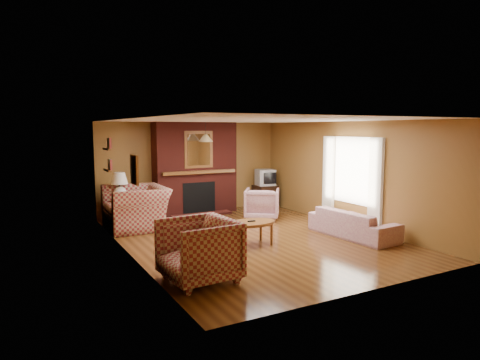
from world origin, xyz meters
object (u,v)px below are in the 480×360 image
table_lamp (120,184)px  floral_armchair (262,204)px  fireplace (195,169)px  crt_tv (265,177)px  side_table (121,213)px  plaid_armchair (199,250)px  plaid_loveseat (136,207)px  floral_sofa (353,223)px  tv_stand (265,196)px  coffee_table (252,224)px

table_lamp → floral_armchair: bearing=-15.8°
floral_armchair → table_lamp: size_ratio=1.34×
fireplace → crt_tv: (2.05, -0.19, -0.32)m
side_table → crt_tv: size_ratio=1.08×
plaid_armchair → plaid_loveseat: bearing=174.9°
plaid_loveseat → plaid_armchair: plaid_loveseat is taller
plaid_armchair → crt_tv: size_ratio=1.81×
floral_sofa → tv_stand: (0.15, 3.69, 0.04)m
fireplace → table_lamp: (-2.10, -0.53, -0.22)m
side_table → floral_sofa: bearing=-39.8°
table_lamp → coffee_table: bearing=-57.8°
plaid_armchair → crt_tv: (4.00, 4.58, 0.40)m
floral_armchair → tv_stand: floral_armchair is taller
fireplace → plaid_armchair: 5.21m
plaid_loveseat → floral_sofa: 4.75m
tv_stand → crt_tv: 0.54m
fireplace → tv_stand: size_ratio=3.75×
floral_armchair → crt_tv: 1.62m
side_table → table_lamp: bearing=0.0°
plaid_loveseat → crt_tv: (3.90, 0.77, 0.39)m
fireplace → tv_stand: bearing=-5.1°
plaid_armchair → crt_tv: crt_tv is taller
crt_tv → side_table: bearing=-175.3°
table_lamp → side_table: bearing=0.0°
coffee_table → side_table: bearing=122.2°
fireplace → plaid_loveseat: size_ratio=1.65×
tv_stand → crt_tv: bearing=-90.9°
coffee_table → crt_tv: crt_tv is taller
floral_armchair → table_lamp: 3.44m
plaid_loveseat → crt_tv: size_ratio=2.56×
plaid_loveseat → plaid_armchair: size_ratio=1.41×
table_lamp → floral_sofa: bearing=-39.8°
plaid_loveseat → coffee_table: (1.57, -2.47, -0.07)m
side_table → plaid_armchair: bearing=-88.0°
coffee_table → table_lamp: bearing=122.2°
crt_tv → tv_stand: bearing=90.0°
floral_sofa → plaid_loveseat: bearing=48.4°
floral_sofa → side_table: bearing=46.4°
fireplace → floral_sofa: size_ratio=1.24×
fireplace → coffee_table: bearing=-94.6°
table_lamp → tv_stand: (4.15, 0.35, -0.64)m
fireplace → crt_tv: bearing=-5.3°
floral_sofa → floral_armchair: 2.53m
plaid_loveseat → coffee_table: 2.92m
table_lamp → plaid_armchair: bearing=-88.0°
fireplace → floral_armchair: fireplace is taller
floral_armchair → coffee_table: floral_armchair is taller
floral_armchair → tv_stand: size_ratio=1.31×
plaid_armchair → side_table: size_ratio=1.68×
table_lamp → crt_tv: size_ratio=1.10×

